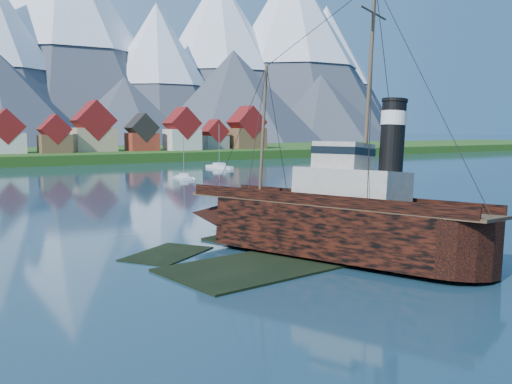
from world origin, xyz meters
TOP-DOWN VIEW (x-y plane):
  - ground at (0.00, 0.00)m, footprint 1400.00×1400.00m
  - shoal at (1.78, 2.15)m, footprint 31.71×21.24m
  - shore_bank at (0.00, 170.00)m, footprint 600.00×80.00m
  - seawall at (0.00, 132.00)m, footprint 600.00×2.50m
  - tugboat_wreck at (2.92, -0.68)m, footprint 7.17×30.87m
  - sailboat_d at (22.72, 73.33)m, footprint 3.20×7.49m
  - sailboat_e at (43.84, 97.16)m, footprint 2.96×10.85m

SIDE VIEW (x-z plane):
  - shoal at x=1.78m, z-range -0.92..0.22m
  - ground at x=0.00m, z-range 0.00..0.00m
  - shore_bank at x=0.00m, z-range -1.60..1.60m
  - seawall at x=0.00m, z-range -1.00..1.00m
  - sailboat_d at x=22.72m, z-range -4.74..5.19m
  - sailboat_e at x=43.84m, z-range -5.99..6.53m
  - tugboat_wreck at x=2.92m, z-range -9.16..15.30m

